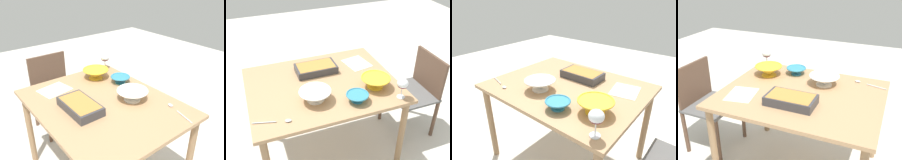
{
  "view_description": "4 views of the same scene",
  "coord_description": "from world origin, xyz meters",
  "views": [
    {
      "loc": [
        1.25,
        -0.89,
        1.66
      ],
      "look_at": [
        -0.12,
        0.18,
        0.82
      ],
      "focal_mm": 37.97,
      "sensor_mm": 36.0,
      "label": 1
    },
    {
      "loc": [
        0.52,
        1.71,
        1.93
      ],
      "look_at": [
        -0.09,
        0.12,
        0.82
      ],
      "focal_mm": 42.58,
      "sensor_mm": 36.0,
      "label": 2
    },
    {
      "loc": [
        -0.9,
        1.13,
        1.44
      ],
      "look_at": [
        -0.01,
        0.06,
        0.81
      ],
      "focal_mm": 32.07,
      "sensor_mm": 36.0,
      "label": 3
    },
    {
      "loc": [
        0.62,
        -1.69,
        1.65
      ],
      "look_at": [
        -0.13,
        0.08,
        0.79
      ],
      "focal_mm": 43.21,
      "sensor_mm": 36.0,
      "label": 4
    }
  ],
  "objects": [
    {
      "name": "ground_plane",
      "position": [
        0.0,
        0.0,
        0.0
      ],
      "size": [
        8.0,
        8.0,
        0.0
      ],
      "primitive_type": "plane",
      "color": "beige"
    },
    {
      "name": "dining_table",
      "position": [
        0.0,
        0.0,
        0.65
      ],
      "size": [
        1.19,
        0.94,
        0.74
      ],
      "color": "tan",
      "rests_on": "ground_plane"
    },
    {
      "name": "chair",
      "position": [
        -0.95,
        0.02,
        0.46
      ],
      "size": [
        0.4,
        0.44,
        0.81
      ],
      "color": "#595959",
      "rests_on": "ground_plane"
    },
    {
      "name": "wine_glass",
      "position": [
        -0.49,
        0.39,
        0.85
      ],
      "size": [
        0.08,
        0.08,
        0.16
      ],
      "color": "white",
      "rests_on": "dining_table"
    },
    {
      "name": "casserole_dish",
      "position": [
        -0.01,
        -0.19,
        0.78
      ],
      "size": [
        0.34,
        0.19,
        0.07
      ],
      "color": "#38383D",
      "rests_on": "dining_table"
    },
    {
      "name": "mixing_bowl",
      "position": [
        -0.17,
        0.31,
        0.78
      ],
      "size": [
        0.17,
        0.17,
        0.06
      ],
      "color": "teal",
      "rests_on": "dining_table"
    },
    {
      "name": "small_bowl",
      "position": [
        -0.38,
        0.2,
        0.79
      ],
      "size": [
        0.23,
        0.23,
        0.09
      ],
      "color": "yellow",
      "rests_on": "dining_table"
    },
    {
      "name": "serving_bowl",
      "position": [
        0.11,
        0.19,
        0.79
      ],
      "size": [
        0.24,
        0.24,
        0.09
      ],
      "color": "white",
      "rests_on": "dining_table"
    },
    {
      "name": "serving_spoon",
      "position": [
        0.4,
        0.34,
        0.75
      ],
      "size": [
        0.25,
        0.09,
        0.01
      ],
      "color": "silver",
      "rests_on": "dining_table"
    },
    {
      "name": "napkin",
      "position": [
        -0.4,
        -0.2,
        0.74
      ],
      "size": [
        0.23,
        0.26,
        0.0
      ],
      "primitive_type": "cube",
      "rotation": [
        0.0,
        0.0,
        0.18
      ],
      "color": "white",
      "rests_on": "dining_table"
    }
  ]
}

